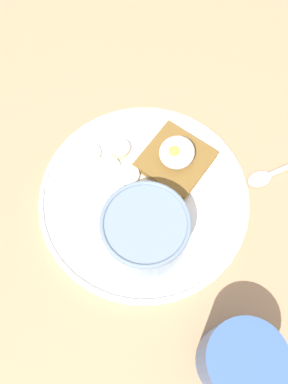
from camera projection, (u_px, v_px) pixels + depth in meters
ground_plane at (144, 203)px, 62.08cm from camera, size 120.00×120.00×2.00cm
plate at (144, 198)px, 60.42cm from camera, size 29.73×29.73×1.60cm
oatmeal_bowl at (145, 230)px, 54.88cm from camera, size 11.36×11.36×6.61cm
toast_slice at (173, 158)px, 61.63cm from camera, size 9.55×9.55×1.59cm
poached_egg at (174, 151)px, 59.39cm from camera, size 5.15×4.89×3.50cm
banana_slice_front at (120, 149)px, 62.38cm from camera, size 3.85×3.87×1.51cm
banana_slice_left at (110, 165)px, 61.35cm from camera, size 4.86×4.84×1.76cm
banana_slice_back at (114, 186)px, 60.25cm from camera, size 3.89×3.83×1.37cm
banana_slice_right at (128, 175)px, 60.96cm from camera, size 4.06×4.06×1.16cm
banana_slice_inner at (90, 166)px, 61.52cm from camera, size 4.67×4.67×1.14cm
banana_slice_outer at (92, 152)px, 62.54cm from camera, size 3.95×3.93×0.94cm
coffee_mug at (239, 361)px, 48.30cm from camera, size 8.90×8.90×9.72cm
spoon at (275, 172)px, 62.40cm from camera, size 11.28×6.55×0.80cm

